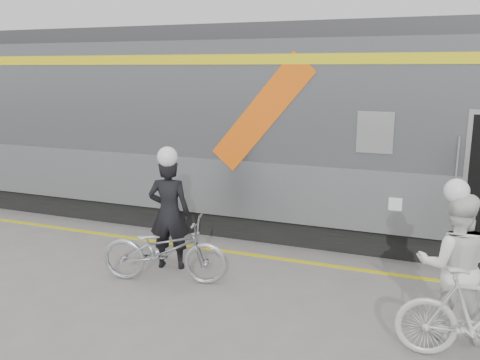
% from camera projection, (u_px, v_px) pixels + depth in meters
% --- Properties ---
extents(ground, '(90.00, 90.00, 0.00)m').
position_uv_depth(ground, '(249.00, 315.00, 6.94)').
color(ground, slate).
rests_on(ground, ground).
extents(train, '(24.00, 3.17, 4.10)m').
position_uv_depth(train, '(374.00, 133.00, 9.94)').
color(train, black).
rests_on(train, ground).
extents(safety_strip, '(24.00, 0.12, 0.01)m').
position_uv_depth(safety_strip, '(291.00, 260.00, 8.89)').
color(safety_strip, yellow).
rests_on(safety_strip, ground).
extents(man, '(0.78, 0.60, 1.90)m').
position_uv_depth(man, '(169.00, 213.00, 8.41)').
color(man, black).
rests_on(man, ground).
extents(bicycle_left, '(2.10, 1.14, 1.05)m').
position_uv_depth(bicycle_left, '(164.00, 250.00, 7.93)').
color(bicycle_left, '#A4A5AB').
rests_on(bicycle_left, ground).
extents(woman, '(0.97, 0.79, 1.85)m').
position_uv_depth(woman, '(454.00, 266.00, 6.24)').
color(woman, white).
rests_on(woman, ground).
extents(helmet_man, '(0.33, 0.33, 0.33)m').
position_uv_depth(helmet_man, '(167.00, 147.00, 8.17)').
color(helmet_man, white).
rests_on(helmet_man, man).
extents(helmet_woman, '(0.30, 0.30, 0.30)m').
position_uv_depth(helmet_woman, '(462.00, 181.00, 6.00)').
color(helmet_woman, white).
rests_on(helmet_woman, woman).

